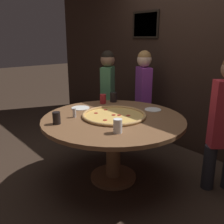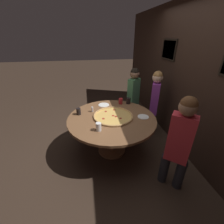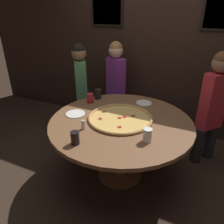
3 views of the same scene
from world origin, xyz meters
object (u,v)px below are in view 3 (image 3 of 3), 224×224
Objects in this scene: drink_cup_far_right at (147,135)px; diner_far_left at (116,82)px; drink_cup_near_right at (98,94)px; drink_cup_beside_pizza at (75,138)px; white_plate_far_back at (144,103)px; diner_far_right at (213,104)px; drink_cup_front_edge at (90,98)px; condiment_shaker at (83,125)px; dining_table at (121,131)px; white_plate_beside_cup at (75,114)px; giant_pizza at (120,118)px; diner_side_right at (81,85)px.

drink_cup_far_right is 1.55m from diner_far_left.
drink_cup_near_right reaches higher than drink_cup_beside_pizza.
diner_far_right is (0.78, 0.19, 0.06)m from white_plate_far_back.
diner_far_left is 0.98× the size of diner_far_right.
white_plate_far_back is at bearing -35.79° from diner_far_right.
drink_cup_beside_pizza reaches higher than drink_cup_front_edge.
condiment_shaker is 1.36m from diner_far_left.
white_plate_far_back is at bearing 80.99° from dining_table.
white_plate_beside_cup is at bearing -91.66° from drink_cup_near_right.
diner_far_right is at bearing 12.18° from drink_cup_near_right.
dining_table is 0.15m from giant_pizza.
drink_cup_front_edge is at bearing 152.45° from dining_table.
dining_table is 1.15m from diner_side_right.
drink_cup_far_right is 1.12m from diner_far_right.
white_plate_far_back is 0.14× the size of diner_side_right.
giant_pizza is at bearing 72.91° from drink_cup_beside_pizza.
dining_table is 7.01× the size of white_plate_beside_cup.
white_plate_beside_cup is 0.36m from condiment_shaker.
drink_cup_far_right is at bearing 4.95° from condiment_shaker.
drink_cup_far_right is (0.90, -0.54, 0.00)m from drink_cup_front_edge.
diner_far_right is at bearing 63.28° from drink_cup_far_right.
drink_cup_front_edge is 0.16m from drink_cup_near_right.
diner_far_right reaches higher than condiment_shaker.
drink_cup_beside_pizza is 0.59m from white_plate_beside_cup.
diner_far_left is at bearing 88.34° from drink_cup_front_edge.
drink_cup_beside_pizza is 1.69m from diner_far_right.
diner_far_right is (1.38, 0.30, -0.00)m from drink_cup_near_right.
drink_cup_near_right is 0.66× the size of white_plate_far_back.
white_plate_far_back is (0.60, 0.10, -0.06)m from drink_cup_near_right.
giant_pizza is 0.62m from drink_cup_beside_pizza.
condiment_shaker is at bearing -112.63° from white_plate_far_back.
drink_cup_near_right is 0.58m from diner_far_left.
drink_cup_front_edge is 0.09× the size of diner_side_right.
diner_far_right is at bearing 40.28° from dining_table.
drink_cup_far_right is at bearing 13.56° from diner_far_right.
diner_far_left reaches higher than drink_cup_near_right.
dining_table is 1.10× the size of diner_side_right.
diner_far_left is (-0.49, 0.99, 0.04)m from giant_pizza.
drink_cup_near_right is at bearing 88.34° from white_plate_beside_cup.
drink_cup_front_edge is at bearing 115.11° from diner_far_left.
diner_far_left is (0.02, 1.09, 0.05)m from white_plate_beside_cup.
condiment_shaker reaches higher than dining_table.
drink_cup_front_edge is 0.55× the size of white_plate_beside_cup.
white_plate_far_back is at bearing 168.37° from diner_far_left.
dining_table is 0.46m from condiment_shaker.
diner_far_right reaches higher than diner_side_right.
dining_table is at bearing 49.39° from condiment_shaker.
drink_cup_far_right is at bearing -70.81° from white_plate_far_back.
condiment_shaker is 0.07× the size of diner_far_right.
white_plate_beside_cup is (0.01, -0.35, -0.06)m from drink_cup_front_edge.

